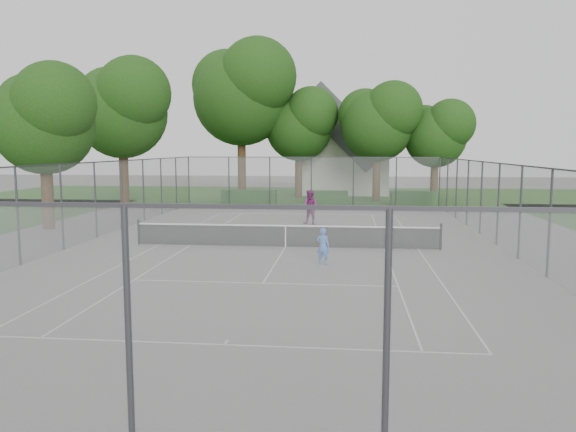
# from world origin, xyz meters

# --- Properties ---
(ground) EXTENTS (120.00, 120.00, 0.00)m
(ground) POSITION_xyz_m (0.00, 0.00, 0.00)
(ground) COLOR slate
(ground) RESTS_ON ground
(grass_far) EXTENTS (60.00, 20.00, 0.00)m
(grass_far) POSITION_xyz_m (0.00, 26.00, 0.00)
(grass_far) COLOR #214D16
(grass_far) RESTS_ON ground
(court_markings) EXTENTS (11.03, 23.83, 0.01)m
(court_markings) POSITION_xyz_m (0.00, 0.00, 0.01)
(court_markings) COLOR beige
(court_markings) RESTS_ON ground
(tennis_net) EXTENTS (12.87, 0.10, 1.10)m
(tennis_net) POSITION_xyz_m (0.00, 0.00, 0.51)
(tennis_net) COLOR black
(tennis_net) RESTS_ON ground
(perimeter_fence) EXTENTS (18.08, 34.08, 3.52)m
(perimeter_fence) POSITION_xyz_m (0.00, 0.00, 1.81)
(perimeter_fence) COLOR #38383D
(perimeter_fence) RESTS_ON ground
(tree_far_left) EXTENTS (8.98, 8.20, 12.91)m
(tree_far_left) POSITION_xyz_m (-6.07, 22.95, 8.88)
(tree_far_left) COLOR #3B2615
(tree_far_left) RESTS_ON ground
(tree_far_midleft) EXTENTS (6.36, 5.80, 9.14)m
(tree_far_midleft) POSITION_xyz_m (-1.42, 23.89, 6.28)
(tree_far_midleft) COLOR #3B2615
(tree_far_midleft) RESTS_ON ground
(tree_far_midright) EXTENTS (6.41, 5.85, 9.22)m
(tree_far_midright) POSITION_xyz_m (4.93, 21.27, 6.33)
(tree_far_midright) COLOR #3B2615
(tree_far_midright) RESTS_ON ground
(tree_far_right) EXTENTS (5.46, 4.99, 7.85)m
(tree_far_right) POSITION_xyz_m (9.38, 21.46, 5.39)
(tree_far_right) COLOR #3B2615
(tree_far_right) RESTS_ON ground
(tree_side_back) EXTENTS (7.12, 6.50, 10.23)m
(tree_side_back) POSITION_xyz_m (-12.78, 14.36, 7.03)
(tree_side_back) COLOR #3B2615
(tree_side_back) RESTS_ON ground
(tree_side_front) EXTENTS (5.82, 5.32, 8.37)m
(tree_side_front) POSITION_xyz_m (-12.69, 4.08, 5.75)
(tree_side_front) COLOR #3B2615
(tree_side_front) RESTS_ON ground
(hedge_left) EXTENTS (4.07, 1.22, 1.02)m
(hedge_left) POSITION_xyz_m (-4.74, 18.18, 0.51)
(hedge_left) COLOR #1A4315
(hedge_left) RESTS_ON ground
(hedge_mid) EXTENTS (3.07, 0.88, 0.97)m
(hedge_mid) POSITION_xyz_m (1.11, 18.76, 0.48)
(hedge_mid) COLOR #1A4315
(hedge_mid) RESTS_ON ground
(hedge_right) EXTENTS (3.33, 1.22, 1.00)m
(hedge_right) POSITION_xyz_m (7.43, 18.50, 0.50)
(hedge_right) COLOR #1A4315
(hedge_right) RESTS_ON ground
(house) EXTENTS (7.88, 6.11, 9.81)m
(house) POSITION_xyz_m (2.20, 28.50, 3.95)
(house) COLOR beige
(house) RESTS_ON ground
(girl_player) EXTENTS (0.56, 0.46, 1.32)m
(girl_player) POSITION_xyz_m (1.72, -3.35, 0.66)
(girl_player) COLOR blue
(girl_player) RESTS_ON ground
(woman_player) EXTENTS (1.09, 0.96, 1.88)m
(woman_player) POSITION_xyz_m (0.61, 7.10, 0.94)
(woman_player) COLOR #762763
(woman_player) RESTS_ON ground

